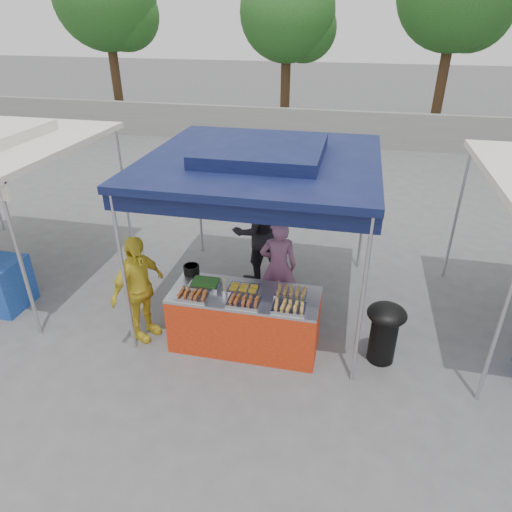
% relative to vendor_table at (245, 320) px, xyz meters
% --- Properties ---
extents(ground_plane, '(80.00, 80.00, 0.00)m').
position_rel_vendor_table_xyz_m(ground_plane, '(0.00, 0.10, -0.43)').
color(ground_plane, '#58585B').
extents(back_wall, '(40.00, 0.25, 1.20)m').
position_rel_vendor_table_xyz_m(back_wall, '(0.00, 11.10, 0.17)').
color(back_wall, gray).
rests_on(back_wall, ground_plane).
extents(main_canopy, '(3.20, 3.20, 2.57)m').
position_rel_vendor_table_xyz_m(main_canopy, '(0.00, 1.07, 1.94)').
color(main_canopy, '#B9B8C0').
rests_on(main_canopy, ground_plane).
extents(tree_0, '(3.79, 3.78, 6.50)m').
position_rel_vendor_table_xyz_m(tree_0, '(-8.22, 12.78, 4.02)').
color(tree_0, '#402B18').
rests_on(tree_0, ground_plane).
extents(tree_1, '(3.45, 3.37, 5.80)m').
position_rel_vendor_table_xyz_m(tree_1, '(-1.45, 13.15, 3.54)').
color(tree_1, '#402B18').
rests_on(tree_1, ground_plane).
extents(vendor_table, '(2.00, 0.80, 0.85)m').
position_rel_vendor_table_xyz_m(vendor_table, '(0.00, 0.00, 0.00)').
color(vendor_table, red).
rests_on(vendor_table, ground_plane).
extents(food_tray_fl, '(0.42, 0.30, 0.07)m').
position_rel_vendor_table_xyz_m(food_tray_fl, '(-0.64, -0.24, 0.46)').
color(food_tray_fl, silver).
rests_on(food_tray_fl, vendor_table).
extents(food_tray_fm, '(0.42, 0.30, 0.07)m').
position_rel_vendor_table_xyz_m(food_tray_fm, '(0.05, -0.24, 0.46)').
color(food_tray_fm, silver).
rests_on(food_tray_fm, vendor_table).
extents(food_tray_fr, '(0.42, 0.30, 0.07)m').
position_rel_vendor_table_xyz_m(food_tray_fr, '(0.63, -0.24, 0.46)').
color(food_tray_fr, silver).
rests_on(food_tray_fr, vendor_table).
extents(food_tray_bl, '(0.42, 0.30, 0.07)m').
position_rel_vendor_table_xyz_m(food_tray_bl, '(-0.57, 0.08, 0.46)').
color(food_tray_bl, silver).
rests_on(food_tray_bl, vendor_table).
extents(food_tray_bm, '(0.42, 0.30, 0.07)m').
position_rel_vendor_table_xyz_m(food_tray_bm, '(-0.03, 0.06, 0.46)').
color(food_tray_bm, silver).
rests_on(food_tray_bm, vendor_table).
extents(food_tray_br, '(0.42, 0.30, 0.07)m').
position_rel_vendor_table_xyz_m(food_tray_br, '(0.61, 0.11, 0.46)').
color(food_tray_br, silver).
rests_on(food_tray_br, vendor_table).
extents(cooking_pot, '(0.23, 0.23, 0.13)m').
position_rel_vendor_table_xyz_m(cooking_pot, '(-0.87, 0.35, 0.49)').
color(cooking_pot, black).
rests_on(cooking_pot, vendor_table).
extents(skewer_cup, '(0.07, 0.07, 0.09)m').
position_rel_vendor_table_xyz_m(skewer_cup, '(-0.25, -0.10, 0.47)').
color(skewer_cup, '#B9B8C0').
rests_on(skewer_cup, vendor_table).
extents(wok_burner, '(0.51, 0.51, 0.86)m').
position_rel_vendor_table_xyz_m(wok_burner, '(1.86, 0.09, 0.09)').
color(wok_burner, black).
rests_on(wok_burner, ground_plane).
extents(crate_left, '(0.56, 0.39, 0.33)m').
position_rel_vendor_table_xyz_m(crate_left, '(-0.45, 0.70, -0.26)').
color(crate_left, '#132FA0').
rests_on(crate_left, ground_plane).
extents(crate_right, '(0.48, 0.34, 0.29)m').
position_rel_vendor_table_xyz_m(crate_right, '(0.32, 0.54, -0.28)').
color(crate_right, '#132FA0').
rests_on(crate_right, ground_plane).
extents(crate_stacked, '(0.46, 0.32, 0.28)m').
position_rel_vendor_table_xyz_m(crate_stacked, '(0.32, 0.54, 0.00)').
color(crate_stacked, '#132FA0').
rests_on(crate_stacked, crate_right).
extents(vendor_woman, '(0.62, 0.46, 1.54)m').
position_rel_vendor_table_xyz_m(vendor_woman, '(0.29, 0.95, 0.34)').
color(vendor_woman, '#87567A').
rests_on(vendor_woman, ground_plane).
extents(helper_man, '(1.11, 1.07, 1.80)m').
position_rel_vendor_table_xyz_m(helper_man, '(-0.23, 1.85, 0.48)').
color(helper_man, black).
rests_on(helper_man, ground_plane).
extents(customer_person, '(0.68, 1.00, 1.58)m').
position_rel_vendor_table_xyz_m(customer_person, '(-1.48, -0.12, 0.37)').
color(customer_person, yellow).
rests_on(customer_person, ground_plane).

